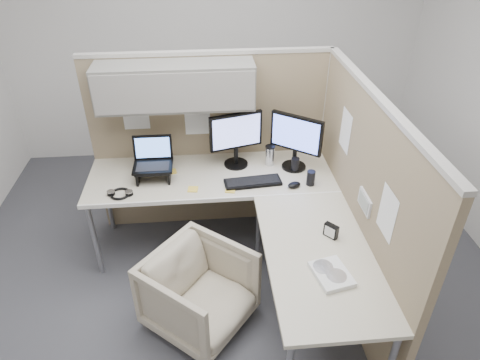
{
  "coord_description": "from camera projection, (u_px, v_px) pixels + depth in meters",
  "views": [
    {
      "loc": [
        -0.14,
        -2.4,
        2.6
      ],
      "look_at": [
        0.1,
        0.25,
        0.85
      ],
      "focal_mm": 32.0,
      "sensor_mm": 36.0,
      "label": 1
    }
  ],
  "objects": [
    {
      "name": "desk",
      "position": [
        245.0,
        207.0,
        3.17
      ],
      "size": [
        2.0,
        1.98,
        0.73
      ],
      "color": "beige",
      "rests_on": "ground"
    },
    {
      "name": "mouse",
      "position": [
        294.0,
        185.0,
        3.31
      ],
      "size": [
        0.13,
        0.11,
        0.04
      ],
      "primitive_type": "ellipsoid",
      "rotation": [
        0.0,
        0.0,
        0.4
      ],
      "color": "black",
      "rests_on": "desk"
    },
    {
      "name": "ground",
      "position": [
        230.0,
        286.0,
        3.44
      ],
      "size": [
        4.5,
        4.5,
        0.0
      ],
      "primitive_type": "plane",
      "color": "#3D3E43",
      "rests_on": "ground"
    },
    {
      "name": "sticky_note_c",
      "position": [
        172.0,
        171.0,
        3.5
      ],
      "size": [
        0.09,
        0.09,
        0.01
      ],
      "primitive_type": "cube",
      "rotation": [
        0.0,
        0.0,
        0.2
      ],
      "color": "yellow",
      "rests_on": "desk"
    },
    {
      "name": "monitor_right",
      "position": [
        296.0,
        138.0,
        3.42
      ],
      "size": [
        0.37,
        0.29,
        0.47
      ],
      "rotation": [
        0.0,
        0.0,
        -0.65
      ],
      "color": "black",
      "rests_on": "desk"
    },
    {
      "name": "monitor_left",
      "position": [
        236.0,
        136.0,
        3.45
      ],
      "size": [
        0.43,
        0.2,
        0.47
      ],
      "rotation": [
        0.0,
        0.0,
        0.27
      ],
      "color": "black",
      "rests_on": "desk"
    },
    {
      "name": "office_chair",
      "position": [
        199.0,
        289.0,
        2.98
      ],
      "size": [
        0.87,
        0.87,
        0.66
      ],
      "primitive_type": "imported",
      "rotation": [
        0.0,
        0.0,
        0.88
      ],
      "color": "beige",
      "rests_on": "ground"
    },
    {
      "name": "travel_mug",
      "position": [
        270.0,
        155.0,
        3.56
      ],
      "size": [
        0.08,
        0.08,
        0.17
      ],
      "color": "silver",
      "rests_on": "desk"
    },
    {
      "name": "soda_can_silver",
      "position": [
        295.0,
        165.0,
        3.49
      ],
      "size": [
        0.07,
        0.07,
        0.12
      ],
      "primitive_type": "cylinder",
      "color": "black",
      "rests_on": "desk"
    },
    {
      "name": "desk_clock",
      "position": [
        331.0,
        231.0,
        2.81
      ],
      "size": [
        0.09,
        0.1,
        0.1
      ],
      "rotation": [
        0.0,
        0.0,
        -0.84
      ],
      "color": "black",
      "rests_on": "desk"
    },
    {
      "name": "paper_stack",
      "position": [
        331.0,
        274.0,
        2.53
      ],
      "size": [
        0.25,
        0.29,
        0.03
      ],
      "rotation": [
        0.0,
        0.0,
        0.22
      ],
      "color": "white",
      "rests_on": "desk"
    },
    {
      "name": "partition_right",
      "position": [
        357.0,
        203.0,
        3.0
      ],
      "size": [
        0.07,
        2.03,
        1.63
      ],
      "color": "#8F7B5D",
      "rests_on": "ground"
    },
    {
      "name": "sticky_note_a",
      "position": [
        193.0,
        189.0,
        3.29
      ],
      "size": [
        0.08,
        0.08,
        0.01
      ],
      "primitive_type": "cube",
      "rotation": [
        0.0,
        0.0,
        -0.12
      ],
      "color": "yellow",
      "rests_on": "desk"
    },
    {
      "name": "headphones",
      "position": [
        120.0,
        193.0,
        3.23
      ],
      "size": [
        0.2,
        0.17,
        0.03
      ],
      "rotation": [
        0.0,
        0.0,
        -0.1
      ],
      "color": "black",
      "rests_on": "desk"
    },
    {
      "name": "keyboard",
      "position": [
        253.0,
        182.0,
        3.36
      ],
      "size": [
        0.46,
        0.19,
        0.02
      ],
      "primitive_type": "cube",
      "rotation": [
        0.0,
        0.0,
        0.1
      ],
      "color": "black",
      "rests_on": "desk"
    },
    {
      "name": "sticky_note_b",
      "position": [
        230.0,
        190.0,
        3.28
      ],
      "size": [
        0.09,
        0.09,
        0.01
      ],
      "primitive_type": "cube",
      "rotation": [
        0.0,
        0.0,
        -0.21
      ],
      "color": "yellow",
      "rests_on": "desk"
    },
    {
      "name": "partition_back",
      "position": [
        195.0,
        118.0,
        3.51
      ],
      "size": [
        2.0,
        0.36,
        1.63
      ],
      "color": "#8F7B5D",
      "rests_on": "ground"
    },
    {
      "name": "soda_can_green",
      "position": [
        311.0,
        178.0,
        3.32
      ],
      "size": [
        0.07,
        0.07,
        0.12
      ],
      "primitive_type": "cylinder",
      "color": "black",
      "rests_on": "desk"
    },
    {
      "name": "laptop_station",
      "position": [
        153.0,
        164.0,
        3.37
      ],
      "size": [
        0.31,
        0.26,
        0.32
      ],
      "color": "black",
      "rests_on": "desk"
    }
  ]
}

